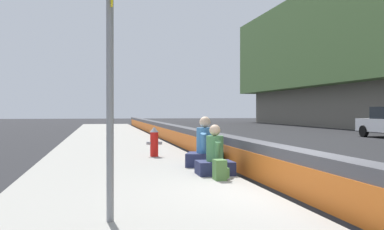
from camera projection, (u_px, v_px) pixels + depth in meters
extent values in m
plane|color=#232326|center=(300.00, 201.00, 7.56)|extent=(160.00, 160.00, 0.00)
cube|color=gray|center=(140.00, 203.00, 7.03)|extent=(80.00, 4.40, 0.14)
cube|color=#47474C|center=(300.00, 175.00, 7.55)|extent=(76.00, 0.44, 0.85)
cube|color=orange|center=(287.00, 178.00, 7.51)|extent=(74.48, 0.01, 0.54)
cylinder|color=gray|center=(110.00, 75.00, 5.59)|extent=(0.09, 0.09, 3.60)
cylinder|color=red|center=(154.00, 144.00, 13.52)|extent=(0.24, 0.24, 0.72)
cone|color=gray|center=(154.00, 129.00, 13.51)|extent=(0.26, 0.26, 0.16)
cylinder|color=gray|center=(160.00, 143.00, 13.55)|extent=(0.10, 0.12, 0.10)
cylinder|color=gray|center=(148.00, 143.00, 13.48)|extent=(0.10, 0.12, 0.10)
cube|color=#23284C|center=(215.00, 168.00, 9.70)|extent=(0.66, 0.77, 0.29)
cylinder|color=#4C8951|center=(215.00, 148.00, 9.69)|extent=(0.36, 0.36, 0.54)
sphere|color=beige|center=(215.00, 130.00, 9.69)|extent=(0.24, 0.24, 0.24)
cylinder|color=#4C8951|center=(213.00, 150.00, 9.89)|extent=(0.28, 0.13, 0.47)
cylinder|color=#4C8951|center=(217.00, 152.00, 9.50)|extent=(0.28, 0.13, 0.47)
cube|color=#23284C|center=(205.00, 160.00, 11.14)|extent=(0.99, 1.07, 0.33)
cylinder|color=#427FB7|center=(205.00, 140.00, 11.13)|extent=(0.42, 0.42, 0.62)
sphere|color=beige|center=(205.00, 122.00, 11.13)|extent=(0.27, 0.27, 0.27)
cylinder|color=#427FB7|center=(206.00, 142.00, 11.36)|extent=(0.35, 0.24, 0.54)
cylinder|color=#427FB7|center=(204.00, 143.00, 10.91)|extent=(0.35, 0.24, 0.54)
cube|color=#4C7A3D|center=(220.00, 170.00, 8.93)|extent=(0.32, 0.22, 0.40)
cube|color=#4C7A3D|center=(227.00, 173.00, 8.96)|extent=(0.22, 0.06, 0.20)
cylinder|color=black|center=(364.00, 131.00, 25.82)|extent=(0.66, 0.23, 0.66)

